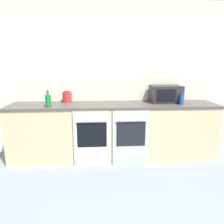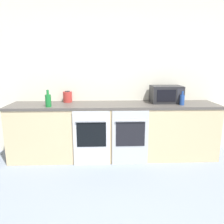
# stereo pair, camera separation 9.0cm
# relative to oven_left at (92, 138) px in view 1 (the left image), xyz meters

# --- Properties ---
(wall_back) EXTENTS (10.00, 0.06, 2.60)m
(wall_back) POSITION_rel_oven_left_xyz_m (0.36, 0.69, 0.86)
(wall_back) COLOR silver
(wall_back) RESTS_ON ground_plane
(counter_back) EXTENTS (3.42, 0.66, 0.92)m
(counter_back) POSITION_rel_oven_left_xyz_m (0.36, 0.34, 0.02)
(counter_back) COLOR #D1B789
(counter_back) RESTS_ON ground_plane
(oven_left) EXTENTS (0.56, 0.06, 0.87)m
(oven_left) POSITION_rel_oven_left_xyz_m (0.00, 0.00, 0.00)
(oven_left) COLOR silver
(oven_left) RESTS_ON ground_plane
(oven_right) EXTENTS (0.56, 0.06, 0.87)m
(oven_right) POSITION_rel_oven_left_xyz_m (0.60, 0.00, 0.00)
(oven_right) COLOR #B7BABF
(oven_right) RESTS_ON ground_plane
(microwave) EXTENTS (0.51, 0.36, 0.28)m
(microwave) POSITION_rel_oven_left_xyz_m (1.25, 0.43, 0.62)
(microwave) COLOR #232326
(microwave) RESTS_ON counter_back
(bottle_green) EXTENTS (0.09, 0.09, 0.26)m
(bottle_green) POSITION_rel_oven_left_xyz_m (-0.66, 0.13, 0.58)
(bottle_green) COLOR #19722D
(bottle_green) RESTS_ON counter_back
(bottle_blue) EXTENTS (0.07, 0.07, 0.22)m
(bottle_blue) POSITION_rel_oven_left_xyz_m (1.45, 0.20, 0.56)
(bottle_blue) COLOR #234793
(bottle_blue) RESTS_ON counter_back
(kettle) EXTENTS (0.15, 0.15, 0.19)m
(kettle) POSITION_rel_oven_left_xyz_m (-0.42, 0.53, 0.57)
(kettle) COLOR #B2332D
(kettle) RESTS_ON counter_back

